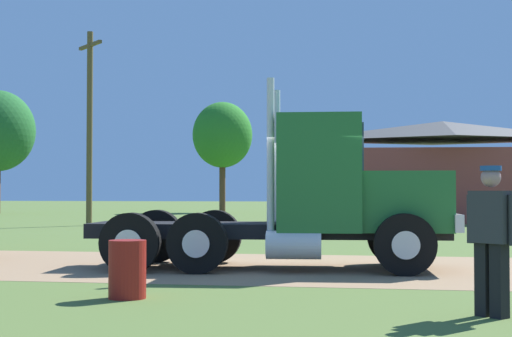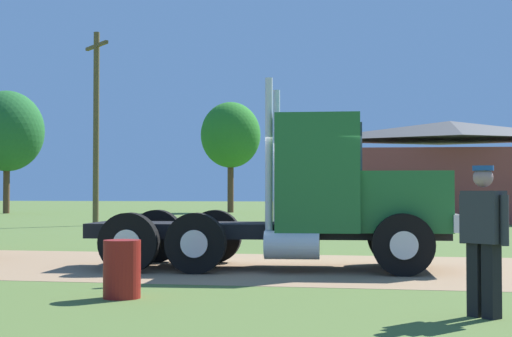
{
  "view_description": "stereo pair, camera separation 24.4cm",
  "coord_description": "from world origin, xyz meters",
  "px_view_note": "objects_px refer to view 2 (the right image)",
  "views": [
    {
      "loc": [
        1.43,
        -15.33,
        1.5
      ],
      "look_at": [
        -1.36,
        0.86,
        1.98
      ],
      "focal_mm": 54.84,
      "sensor_mm": 36.0,
      "label": 1
    },
    {
      "loc": [
        1.67,
        -15.28,
        1.5
      ],
      "look_at": [
        -1.36,
        0.86,
        1.98
      ],
      "focal_mm": 54.84,
      "sensor_mm": 36.0,
      "label": 2
    }
  ],
  "objects_px": {
    "utility_pole_near": "(96,123)",
    "truck_foreground_white": "(319,200)",
    "visitor_standing_near": "(484,233)",
    "steel_barrel": "(122,269)",
    "shed_building": "(450,173)"
  },
  "relations": [
    {
      "from": "truck_foreground_white",
      "to": "steel_barrel",
      "type": "relative_size",
      "value": 8.76
    },
    {
      "from": "visitor_standing_near",
      "to": "utility_pole_near",
      "type": "bearing_deg",
      "value": 121.96
    },
    {
      "from": "shed_building",
      "to": "utility_pole_near",
      "type": "height_order",
      "value": "utility_pole_near"
    },
    {
      "from": "shed_building",
      "to": "utility_pole_near",
      "type": "distance_m",
      "value": 17.08
    },
    {
      "from": "utility_pole_near",
      "to": "shed_building",
      "type": "bearing_deg",
      "value": 23.13
    },
    {
      "from": "truck_foreground_white",
      "to": "utility_pole_near",
      "type": "relative_size",
      "value": 0.84
    },
    {
      "from": "truck_foreground_white",
      "to": "shed_building",
      "type": "bearing_deg",
      "value": 80.8
    },
    {
      "from": "utility_pole_near",
      "to": "truck_foreground_white",
      "type": "bearing_deg",
      "value": -56.1
    },
    {
      "from": "truck_foreground_white",
      "to": "shed_building",
      "type": "distance_m",
      "value": 24.39
    },
    {
      "from": "steel_barrel",
      "to": "shed_building",
      "type": "xyz_separation_m",
      "value": [
        6.19,
        28.66,
        1.97
      ]
    },
    {
      "from": "truck_foreground_white",
      "to": "utility_pole_near",
      "type": "bearing_deg",
      "value": 123.9
    },
    {
      "from": "visitor_standing_near",
      "to": "shed_building",
      "type": "height_order",
      "value": "shed_building"
    },
    {
      "from": "visitor_standing_near",
      "to": "steel_barrel",
      "type": "distance_m",
      "value": 4.94
    },
    {
      "from": "visitor_standing_near",
      "to": "shed_building",
      "type": "xyz_separation_m",
      "value": [
        1.35,
        29.47,
        1.37
      ]
    },
    {
      "from": "steel_barrel",
      "to": "shed_building",
      "type": "height_order",
      "value": "shed_building"
    }
  ]
}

